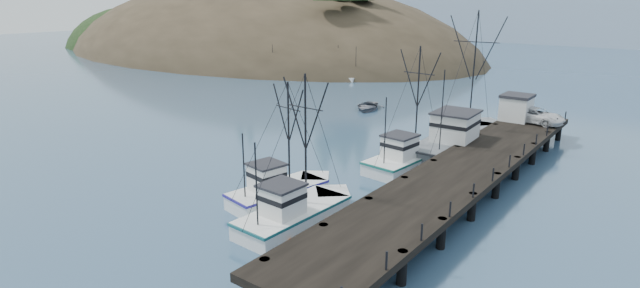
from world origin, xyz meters
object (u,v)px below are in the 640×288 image
object	(u,v)px
work_vessel	(462,141)
pier_shed	(516,107)
pickup_truck	(536,115)
trawler_mid	(281,191)
motorboat	(367,109)
trawler_far	(408,158)
trawler_near	(297,213)
pier	(464,170)

from	to	relation	value
work_vessel	pier_shed	bearing A→B (deg)	74.23
pickup_truck	trawler_mid	bearing A→B (deg)	169.99
pickup_truck	motorboat	xyz separation A→B (m)	(-22.26, 2.52, -2.81)
work_vessel	motorboat	xyz separation A→B (m)	(-17.79, 11.07, -1.23)
trawler_far	motorboat	size ratio (longest dim) A/B	1.96
pier_shed	trawler_near	bearing A→B (deg)	-99.38
trawler_mid	pier	bearing A→B (deg)	46.09
trawler_far	pickup_truck	world-z (taller)	trawler_far
trawler_mid	pier_shed	xyz separation A→B (m)	(8.50, 28.39, 2.60)
trawler_far	pickup_truck	bearing A→B (deg)	66.57
trawler_far	work_vessel	distance (m)	7.28
trawler_far	pier	bearing A→B (deg)	-22.39
trawler_near	trawler_far	bearing A→B (deg)	88.44
pier	motorboat	size ratio (longest dim) A/B	7.81
pier	pickup_truck	size ratio (longest dim) A/B	7.54
trawler_far	pickup_truck	size ratio (longest dim) A/B	1.90
motorboat	pickup_truck	bearing A→B (deg)	-23.29
trawler_near	motorboat	bearing A→B (deg)	114.52
pier	work_vessel	world-z (taller)	work_vessel
trawler_near	pier_shed	world-z (taller)	trawler_near
trawler_far	pier_shed	bearing A→B (deg)	73.26
trawler_near	pier	bearing A→B (deg)	62.62
trawler_far	work_vessel	size ratio (longest dim) A/B	0.66
pickup_truck	work_vessel	bearing A→B (deg)	162.81
trawler_far	motorboat	bearing A→B (deg)	130.86
trawler_near	pier_shed	bearing A→B (deg)	80.62
trawler_mid	motorboat	distance (m)	33.07
pier_shed	pickup_truck	xyz separation A→B (m)	(2.05, 0.00, -0.61)
trawler_near	work_vessel	bearing A→B (deg)	83.17
work_vessel	motorboat	size ratio (longest dim) A/B	2.99
work_vessel	motorboat	bearing A→B (deg)	148.11
trawler_near	motorboat	size ratio (longest dim) A/B	1.86
pier_shed	trawler_far	bearing A→B (deg)	-106.74
trawler_far	pier_shed	world-z (taller)	trawler_far
pier	trawler_mid	bearing A→B (deg)	-133.91
trawler_mid	pickup_truck	xyz separation A→B (m)	(10.55, 28.39, 1.99)
pier	work_vessel	bearing A→B (deg)	112.52
pier	pier_shed	bearing A→B (deg)	94.76
pier	trawler_near	distance (m)	14.31
work_vessel	pier	bearing A→B (deg)	-67.48
pier	trawler_near	xyz separation A→B (m)	(-6.57, -12.68, -0.87)
trawler_mid	motorboat	size ratio (longest dim) A/B	1.65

